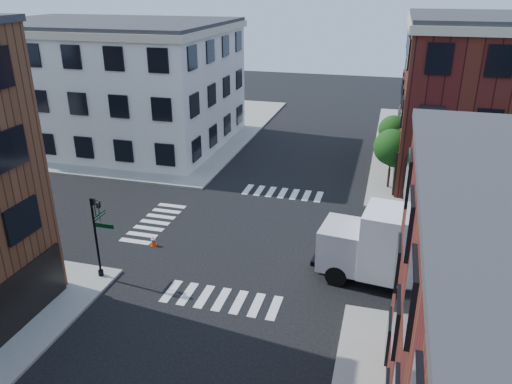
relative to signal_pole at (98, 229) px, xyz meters
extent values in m
plane|color=black|center=(6.72, 6.68, -2.86)|extent=(120.00, 120.00, 0.00)
cube|color=gray|center=(-14.28, 27.68, -2.78)|extent=(30.00, 30.00, 0.15)
cube|color=silver|center=(-12.28, 22.68, 2.64)|extent=(22.00, 16.00, 11.00)
cylinder|color=black|center=(14.22, 16.68, -1.97)|extent=(0.18, 0.18, 1.47)
cylinder|color=black|center=(14.22, 16.68, -1.24)|extent=(0.12, 0.12, 1.47)
sphere|color=#143B10|center=(14.22, 16.68, 0.44)|extent=(2.69, 2.69, 2.69)
sphere|color=#143B10|center=(14.47, 16.58, -0.10)|extent=(1.85, 1.85, 1.85)
cylinder|color=black|center=(14.22, 22.68, -2.04)|extent=(0.18, 0.18, 1.33)
cylinder|color=black|center=(14.22, 22.68, -1.38)|extent=(0.12, 0.12, 1.33)
sphere|color=#143B10|center=(14.22, 22.68, 0.14)|extent=(2.43, 2.43, 2.43)
sphere|color=#143B10|center=(14.47, 22.58, -0.35)|extent=(1.67, 1.67, 1.67)
cylinder|color=black|center=(-0.08, -0.12, -0.56)|extent=(0.12, 0.12, 4.60)
cylinder|color=black|center=(-0.08, -0.12, -2.56)|extent=(0.28, 0.28, 0.30)
cube|color=#053819|center=(0.47, -0.12, 0.29)|extent=(1.10, 0.03, 0.22)
cube|color=#053819|center=(-0.08, 0.43, 0.54)|extent=(0.03, 1.10, 0.22)
imported|color=black|center=(0.27, -0.02, 1.04)|extent=(0.22, 0.18, 1.10)
imported|color=black|center=(-0.18, 0.23, 1.04)|extent=(0.18, 0.22, 1.10)
cube|color=white|center=(16.41, 3.16, -0.50)|extent=(6.81, 3.56, 3.49)
cube|color=maroon|center=(16.24, 1.74, -0.50)|extent=(2.46, 0.33, 0.79)
cube|color=maroon|center=(16.57, 4.57, -0.50)|extent=(2.46, 0.33, 0.79)
cube|color=silver|center=(12.16, 3.66, -1.11)|extent=(2.55, 2.95, 2.25)
cube|color=black|center=(11.10, 3.79, -0.72)|extent=(0.36, 2.14, 1.01)
cube|color=black|center=(15.06, 3.32, -2.30)|extent=(9.07, 2.18, 0.28)
cylinder|color=black|center=(12.02, 2.49, -2.30)|extent=(1.16, 0.52, 1.12)
cylinder|color=black|center=(12.30, 4.83, -2.30)|extent=(1.16, 0.52, 1.12)
cylinder|color=black|center=(16.04, 2.01, -2.30)|extent=(1.16, 0.52, 1.12)
cylinder|color=black|center=(16.32, 4.36, -2.30)|extent=(1.16, 0.52, 1.12)
cylinder|color=black|center=(18.72, 1.69, -2.30)|extent=(1.16, 0.52, 1.12)
cylinder|color=black|center=(19.00, 4.04, -2.30)|extent=(1.16, 0.52, 1.12)
cube|color=red|center=(1.02, 3.83, -2.84)|extent=(0.45, 0.45, 0.04)
cone|color=red|center=(1.02, 3.83, -2.54)|extent=(0.42, 0.42, 0.64)
cylinder|color=white|center=(1.02, 3.83, -2.45)|extent=(0.25, 0.25, 0.07)
camera|label=1|loc=(13.84, -19.81, 11.63)|focal=35.00mm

